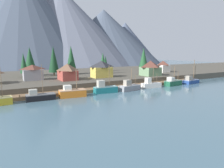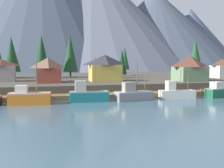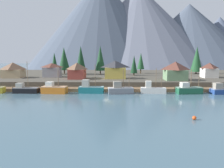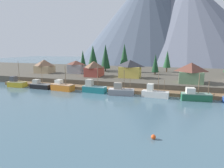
# 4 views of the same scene
# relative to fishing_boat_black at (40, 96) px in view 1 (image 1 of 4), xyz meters

# --- Properties ---
(ground_plane) EXTENTS (400.00, 400.00, 1.00)m
(ground_plane) POSITION_rel_fishing_boat_black_xyz_m (23.42, 21.58, -1.51)
(ground_plane) COLOR #476675
(dock) EXTENTS (80.00, 4.00, 1.60)m
(dock) POSITION_rel_fishing_boat_black_xyz_m (23.42, 3.57, -0.51)
(dock) COLOR brown
(dock) RESTS_ON ground_plane
(shoreline_bank) EXTENTS (400.00, 56.00, 2.50)m
(shoreline_bank) POSITION_rel_fishing_boat_black_xyz_m (23.42, 33.58, 0.24)
(shoreline_bank) COLOR #4C473D
(shoreline_bank) RESTS_ON ground_plane
(mountain_west_peak) EXTENTS (131.00, 131.00, 79.58)m
(mountain_west_peak) POSITION_rel_fishing_boat_black_xyz_m (13.29, 139.71, 38.78)
(mountain_west_peak) COLOR #475160
(mountain_west_peak) RESTS_ON ground_plane
(mountain_central_peak) EXTENTS (147.81, 147.81, 73.84)m
(mountain_central_peak) POSITION_rel_fishing_boat_black_xyz_m (47.65, 147.02, 35.91)
(mountain_central_peak) COLOR slate
(mountain_central_peak) RESTS_ON ground_plane
(mountain_east_peak) EXTENTS (125.52, 125.52, 57.55)m
(mountain_east_peak) POSITION_rel_fishing_boat_black_xyz_m (94.31, 146.43, 27.77)
(mountain_east_peak) COLOR #475160
(mountain_east_peak) RESTS_ON ground_plane
(mountain_far_ridge) EXTENTS (80.13, 80.13, 46.71)m
(mountain_far_ridge) POSITION_rel_fishing_boat_black_xyz_m (125.23, 151.23, 22.35)
(mountain_far_ridge) COLOR #4C566B
(mountain_far_ridge) RESTS_ON ground_plane
(fishing_boat_black) EXTENTS (7.20, 2.91, 9.11)m
(fishing_boat_black) POSITION_rel_fishing_boat_black_xyz_m (0.00, 0.00, 0.00)
(fishing_boat_black) COLOR black
(fishing_boat_black) RESTS_ON ground_plane
(fishing_boat_orange) EXTENTS (7.36, 3.62, 7.85)m
(fishing_boat_orange) POSITION_rel_fishing_boat_black_xyz_m (8.40, -0.37, 0.20)
(fishing_boat_orange) COLOR #CC6B1E
(fishing_boat_orange) RESTS_ON ground_plane
(fishing_boat_teal) EXTENTS (7.25, 2.83, 8.26)m
(fishing_boat_teal) POSITION_rel_fishing_boat_black_xyz_m (18.79, 0.06, 0.33)
(fishing_boat_teal) COLOR #196B70
(fishing_boat_teal) RESTS_ON ground_plane
(fishing_boat_grey) EXTENTS (7.41, 3.71, 7.09)m
(fishing_boat_grey) POSITION_rel_fishing_boat_black_xyz_m (27.40, -0.45, 0.13)
(fishing_boat_grey) COLOR gray
(fishing_boat_grey) RESTS_ON ground_plane
(fishing_boat_white) EXTENTS (7.26, 2.87, 7.21)m
(fishing_boat_white) POSITION_rel_fishing_boat_black_xyz_m (36.68, 0.04, 0.13)
(fishing_boat_white) COLOR silver
(fishing_boat_white) RESTS_ON ground_plane
(fishing_boat_green) EXTENTS (7.36, 3.46, 6.92)m
(fishing_boat_green) POSITION_rel_fishing_boat_black_xyz_m (46.89, -0.32, 0.18)
(fishing_boat_green) COLOR #1E5B3D
(fishing_boat_green) RESTS_ON ground_plane
(fishing_boat_blue) EXTENTS (7.34, 3.60, 9.22)m
(fishing_boat_blue) POSITION_rel_fishing_boat_black_xyz_m (56.48, -0.42, 0.11)
(fishing_boat_blue) COLOR navy
(fishing_boat_blue) RESTS_ON ground_plane
(house_green) EXTENTS (7.26, 6.75, 6.22)m
(house_green) POSITION_rel_fishing_boat_black_xyz_m (46.27, 11.71, 4.68)
(house_green) COLOR #6B8E66
(house_green) RESTS_ON shoreline_bank
(house_red) EXTENTS (5.79, 7.34, 5.73)m
(house_red) POSITION_rel_fishing_boat_black_xyz_m (12.34, 15.77, 4.43)
(house_red) COLOR #9E4238
(house_red) RESTS_ON shoreline_bank
(house_grey) EXTENTS (6.62, 4.71, 5.36)m
(house_grey) POSITION_rel_fishing_boat_black_xyz_m (1.70, 21.38, 4.23)
(house_grey) COLOR gray
(house_grey) RESTS_ON shoreline_bank
(house_white) EXTENTS (5.26, 5.46, 5.55)m
(house_white) POSITION_rel_fishing_boat_black_xyz_m (61.19, 19.90, 4.33)
(house_white) COLOR silver
(house_white) RESTS_ON shoreline_bank
(house_yellow) EXTENTS (7.74, 5.24, 6.40)m
(house_yellow) POSITION_rel_fishing_boat_black_xyz_m (26.02, 16.48, 4.77)
(house_yellow) COLOR gold
(house_yellow) RESTS_ON shoreline_bank
(conifer_near_left) EXTENTS (2.87, 2.87, 8.26)m
(conifer_near_left) POSITION_rel_fishing_boat_black_xyz_m (33.74, 27.93, 6.11)
(conifer_near_left) COLOR #4C3823
(conifer_near_left) RESTS_ON shoreline_bank
(conifer_near_right) EXTENTS (3.00, 3.00, 9.52)m
(conifer_near_right) POSITION_rel_fishing_boat_black_xyz_m (-0.04, 31.33, 7.03)
(conifer_near_right) COLOR #4C3823
(conifer_near_right) RESTS_ON shoreline_bank
(conifer_mid_left) EXTENTS (4.31, 4.31, 12.21)m
(conifer_mid_left) POSITION_rel_fishing_boat_black_xyz_m (11.33, 31.09, 8.33)
(conifer_mid_left) COLOR #4C3823
(conifer_mid_left) RESTS_ON shoreline_bank
(conifer_mid_right) EXTENTS (5.20, 5.20, 12.16)m
(conifer_mid_right) POSITION_rel_fishing_boat_black_xyz_m (62.58, 36.78, 8.07)
(conifer_mid_right) COLOR #4C3823
(conifer_mid_right) RESTS_ON shoreline_bank
(conifer_back_left) EXTENTS (4.42, 4.42, 12.50)m
(conifer_back_left) POSITION_rel_fishing_boat_black_xyz_m (19.48, 33.20, 8.59)
(conifer_back_left) COLOR #4C3823
(conifer_back_left) RESTS_ON shoreline_bank
(conifer_back_right) EXTENTS (4.98, 4.98, 11.85)m
(conifer_back_right) POSITION_rel_fishing_boat_black_xyz_m (2.95, 36.27, 8.27)
(conifer_back_right) COLOR #4C3823
(conifer_back_right) RESTS_ON shoreline_bank
(conifer_centre) EXTENTS (3.27, 3.27, 9.47)m
(conifer_centre) POSITION_rel_fishing_boat_black_xyz_m (37.74, 38.35, 7.19)
(conifer_centre) COLOR #4C3823
(conifer_centre) RESTS_ON shoreline_bank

